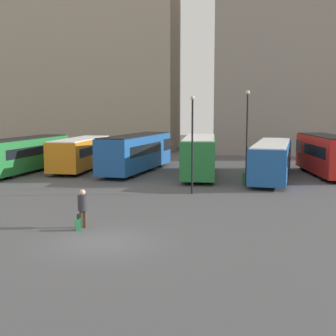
# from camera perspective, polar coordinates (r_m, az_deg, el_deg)

# --- Properties ---
(ground_plane) EXTENTS (160.00, 160.00, 0.00)m
(ground_plane) POSITION_cam_1_polar(r_m,az_deg,el_deg) (19.16, -8.02, -8.95)
(ground_plane) COLOR #4C4C4F
(building_block_left) EXTENTS (30.31, 10.51, 25.91)m
(building_block_left) POSITION_cam_1_polar(r_m,az_deg,el_deg) (66.49, -12.50, 13.58)
(building_block_left) COLOR tan
(building_block_left) RESTS_ON ground_plane
(bus_0) EXTENTS (3.63, 11.77, 2.93)m
(bus_0) POSITION_cam_1_polar(r_m,az_deg,el_deg) (41.59, -16.98, 1.73)
(bus_0) COLOR #237A38
(bus_0) RESTS_ON ground_plane
(bus_1) EXTENTS (2.77, 9.60, 2.80)m
(bus_1) POSITION_cam_1_polar(r_m,az_deg,el_deg) (41.66, -10.56, 1.83)
(bus_1) COLOR orange
(bus_1) RESTS_ON ground_plane
(bus_2) EXTENTS (4.35, 11.73, 3.18)m
(bus_2) POSITION_cam_1_polar(r_m,az_deg,el_deg) (40.04, -3.82, 2.02)
(bus_2) COLOR #1E56A3
(bus_2) RESTS_ON ground_plane
(bus_3) EXTENTS (2.92, 10.25, 3.15)m
(bus_3) POSITION_cam_1_polar(r_m,az_deg,el_deg) (37.39, 3.86, 1.62)
(bus_3) COLOR #237A38
(bus_3) RESTS_ON ground_plane
(bus_4) EXTENTS (4.19, 12.70, 2.79)m
(bus_4) POSITION_cam_1_polar(r_m,az_deg,el_deg) (37.11, 12.59, 1.15)
(bus_4) COLOR #1E56A3
(bus_4) RESTS_ON ground_plane
(bus_5) EXTENTS (3.58, 9.68, 3.25)m
(bus_5) POSITION_cam_1_polar(r_m,az_deg,el_deg) (39.75, 18.68, 1.66)
(bus_5) COLOR red
(bus_5) RESTS_ON ground_plane
(traveler) EXTENTS (0.58, 0.58, 1.74)m
(traveler) POSITION_cam_1_polar(r_m,az_deg,el_deg) (21.37, -10.35, -4.46)
(traveler) COLOR #4C3828
(traveler) RESTS_ON ground_plane
(suitcase) EXTENTS (0.34, 0.40, 0.76)m
(suitcase) POSITION_cam_1_polar(r_m,az_deg,el_deg) (21.09, -10.90, -6.76)
(suitcase) COLOR #28844C
(suitcase) RESTS_ON ground_plane
(lamp_post_0) EXTENTS (0.28, 0.28, 6.57)m
(lamp_post_0) POSITION_cam_1_polar(r_m,az_deg,el_deg) (32.20, 9.61, 4.39)
(lamp_post_0) COLOR black
(lamp_post_0) RESTS_ON ground_plane
(lamp_post_1) EXTENTS (0.28, 0.28, 6.16)m
(lamp_post_1) POSITION_cam_1_polar(r_m,az_deg,el_deg) (29.25, 2.98, 3.80)
(lamp_post_1) COLOR black
(lamp_post_1) RESTS_ON ground_plane
(trash_bin) EXTENTS (0.52, 0.52, 0.85)m
(trash_bin) POSITION_cam_1_polar(r_m,az_deg,el_deg) (33.43, 9.47, -1.33)
(trash_bin) COLOR #285633
(trash_bin) RESTS_ON ground_plane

